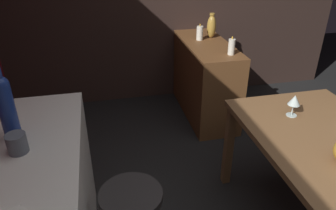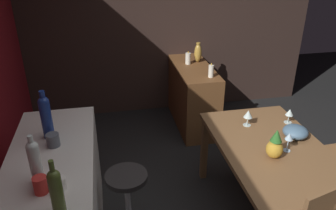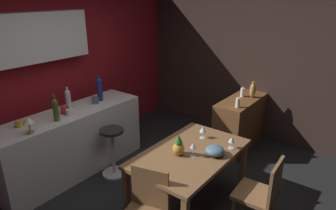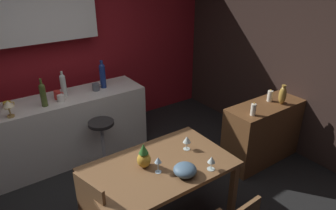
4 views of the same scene
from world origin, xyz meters
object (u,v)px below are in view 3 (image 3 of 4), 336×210
at_px(counter_lamp, 28,122).
at_px(vase_brass, 253,90).
at_px(wine_glass_center, 232,140).
at_px(pillar_candle_tall, 238,103).
at_px(wine_glass_right, 203,130).
at_px(fruit_bowl, 215,151).
at_px(pineapple_centerpiece, 179,146).
at_px(wine_bottle_olive, 56,109).
at_px(wine_glass_left, 193,146).
at_px(cup_red, 64,110).
at_px(sideboard_cabinet, 240,123).
at_px(wine_bottle_clear, 68,100).
at_px(bar_stool, 113,151).
at_px(cup_slate, 95,100).
at_px(dining_table, 190,159).
at_px(pillar_candle_short, 243,92).
at_px(cup_white, 70,112).
at_px(chair_by_doorway, 262,193).
at_px(cup_mustard, 19,124).
at_px(wine_bottle_cobalt, 99,88).

distance_m(counter_lamp, vase_brass, 3.26).
distance_m(wine_glass_center, pillar_candle_tall, 1.12).
xyz_separation_m(wine_glass_right, fruit_bowl, (-0.27, -0.32, -0.06)).
bearing_deg(wine_glass_center, wine_glass_right, 86.26).
height_order(pineapple_centerpiece, wine_bottle_olive, wine_bottle_olive).
height_order(pineapple_centerpiece, vase_brass, vase_brass).
bearing_deg(wine_glass_left, cup_red, 100.36).
bearing_deg(wine_glass_center, pineapple_centerpiece, 140.85).
bearing_deg(sideboard_cabinet, wine_bottle_clear, 143.02).
height_order(bar_stool, pineapple_centerpiece, pineapple_centerpiece).
distance_m(wine_glass_left, wine_glass_center, 0.49).
relative_size(wine_bottle_clear, cup_red, 2.86).
distance_m(bar_stool, pineapple_centerpiece, 1.24).
bearing_deg(wine_glass_center, cup_slate, 96.76).
distance_m(wine_bottle_olive, cup_slate, 0.72).
bearing_deg(dining_table, pillar_candle_short, 7.20).
relative_size(wine_bottle_clear, cup_white, 2.74).
relative_size(chair_by_doorway, bar_stool, 1.27).
xyz_separation_m(chair_by_doorway, wine_glass_center, (0.25, 0.48, 0.35)).
bearing_deg(cup_white, cup_mustard, 162.90).
relative_size(pineapple_centerpiece, cup_red, 2.08).
height_order(counter_lamp, pillar_candle_tall, counter_lamp).
relative_size(chair_by_doorway, cup_red, 7.43).
relative_size(fruit_bowl, wine_bottle_olive, 0.61).
bearing_deg(dining_table, wine_glass_center, -42.59).
relative_size(chair_by_doorway, pillar_candle_short, 5.16).
xyz_separation_m(wine_glass_center, cup_mustard, (-1.32, 2.13, 0.10)).
xyz_separation_m(sideboard_cabinet, pillar_candle_short, (0.12, 0.05, 0.48)).
height_order(sideboard_cabinet, wine_glass_left, wine_glass_left).
height_order(wine_glass_left, counter_lamp, counter_lamp).
bearing_deg(chair_by_doorway, cup_white, 101.37).
bearing_deg(counter_lamp, vase_brass, -26.01).
xyz_separation_m(wine_glass_right, wine_glass_center, (-0.03, -0.39, -0.01)).
xyz_separation_m(wine_glass_left, cup_mustard, (-0.90, 1.88, 0.07)).
bearing_deg(wine_bottle_olive, bar_stool, -36.96).
height_order(fruit_bowl, cup_slate, cup_slate).
bearing_deg(vase_brass, pillar_candle_tall, -179.58).
xyz_separation_m(wine_bottle_cobalt, cup_mustard, (-1.21, 0.05, -0.15)).
distance_m(pineapple_centerpiece, wine_bottle_clear, 1.71).
xyz_separation_m(wine_glass_right, wine_bottle_cobalt, (-0.14, 1.69, 0.24)).
relative_size(dining_table, wine_bottle_cobalt, 3.56).
height_order(chair_by_doorway, pillar_candle_short, pillar_candle_short).
height_order(chair_by_doorway, wine_bottle_olive, wine_bottle_olive).
bearing_deg(wine_glass_center, vase_brass, 14.76).
height_order(wine_bottle_cobalt, cup_mustard, wine_bottle_cobalt).
xyz_separation_m(cup_red, pillar_candle_short, (2.29, -1.49, -0.06)).
bearing_deg(dining_table, wine_glass_right, 10.12).
xyz_separation_m(bar_stool, vase_brass, (2.01, -1.11, 0.57)).
height_order(dining_table, sideboard_cabinet, sideboard_cabinet).
xyz_separation_m(dining_table, chair_by_doorway, (0.10, -0.81, -0.16)).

